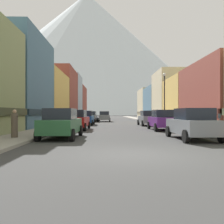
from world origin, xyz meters
name	(u,v)px	position (x,y,z in m)	size (l,w,h in m)	color
ground_plane	(136,155)	(0.00, 0.00, 0.00)	(400.00, 400.00, 0.00)	#383838
sidewalk_left	(79,121)	(-6.25, 35.00, 0.07)	(2.50, 100.00, 0.15)	gray
sidewalk_right	(147,121)	(6.25, 35.00, 0.07)	(2.50, 100.00, 0.15)	gray
storefront_left_1	(9,83)	(-10.92, 15.32, 4.48)	(7.15, 9.52, 9.29)	slate
storefront_left_2	(36,99)	(-11.49, 25.89, 3.56)	(8.27, 11.36, 7.39)	#D8B259
storefront_left_3	(56,96)	(-11.06, 37.40, 4.82)	(7.41, 11.14, 9.97)	brown
storefront_left_4	(60,98)	(-12.31, 47.90, 5.06)	(9.91, 9.05, 10.46)	#99A5B2
storefront_left_5	(71,103)	(-11.47, 58.97, 4.33)	(8.24, 12.31, 8.98)	brown
storefront_right_2	(197,102)	(11.36, 23.99, 3.08)	(8.01, 8.23, 6.40)	#D8B259
storefront_right_3	(180,97)	(11.67, 32.92, 4.23)	(8.63, 8.75, 8.78)	beige
storefront_right_4	(168,104)	(12.30, 43.08, 3.43)	(9.89, 10.82, 7.13)	slate
storefront_right_5	(158,104)	(12.40, 53.99, 3.75)	(10.10, 10.60, 7.78)	beige
car_left_0	(61,123)	(-3.80, 5.61, 0.90)	(2.14, 4.44, 1.78)	#265933
car_left_1	(77,120)	(-3.80, 12.61, 0.90)	(2.16, 4.45, 1.78)	#9E1111
car_left_2	(86,118)	(-3.80, 21.20, 0.90)	(2.13, 4.43, 1.78)	#19478C
car_left_3	(91,117)	(-3.80, 30.65, 0.90)	(2.21, 4.47, 1.78)	slate
car_right_0	(192,124)	(3.80, 4.79, 0.90)	(2.11, 4.42, 1.78)	slate
car_right_1	(163,120)	(3.80, 12.10, 0.90)	(2.06, 4.40, 1.78)	#591E72
car_right_2	(148,118)	(3.80, 19.51, 0.90)	(2.13, 4.43, 1.78)	slate
car_driving_0	(104,116)	(-1.60, 32.51, 0.90)	(2.06, 4.40, 1.78)	slate
parking_meter_near	(220,121)	(5.75, 5.59, 1.01)	(0.14, 0.10, 1.33)	#595960
potted_plant_0	(184,121)	(7.00, 16.25, 0.67)	(0.63, 0.63, 0.99)	brown
pedestrian_0	(60,119)	(-6.25, 17.65, 0.88)	(0.36, 0.36, 1.60)	brown
pedestrian_1	(74,117)	(-6.25, 27.75, 0.93)	(0.36, 0.36, 1.69)	brown
pedestrian_2	(15,125)	(-6.25, 4.75, 0.87)	(0.36, 0.36, 1.57)	brown
streetlamp_right	(164,91)	(5.35, 17.84, 3.99)	(0.36, 0.36, 5.86)	black
mountain_backdrop	(87,54)	(-24.55, 260.00, 68.48)	(279.28, 279.28, 136.96)	silver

